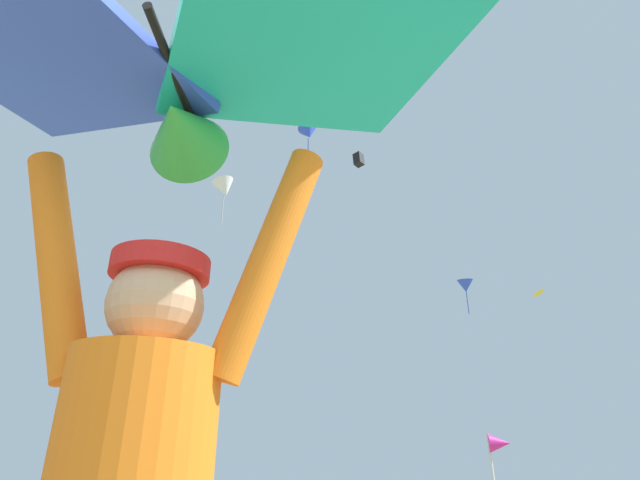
# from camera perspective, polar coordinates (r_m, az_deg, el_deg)

# --- Properties ---
(held_stunt_kite) EXTENTS (1.76, 1.04, 0.40)m
(held_stunt_kite) POSITION_cam_1_polar(r_m,az_deg,el_deg) (1.55, -15.57, 17.53)
(held_stunt_kite) COLOR black
(distant_kite_black_overhead_distant) EXTENTS (0.61, 0.60, 0.70)m
(distant_kite_black_overhead_distant) POSITION_cam_1_polar(r_m,az_deg,el_deg) (26.27, 4.37, 9.02)
(distant_kite_black_overhead_distant) COLOR black
(distant_kite_blue_far_center) EXTENTS (1.81, 1.75, 2.75)m
(distant_kite_blue_far_center) POSITION_cam_1_polar(r_m,az_deg,el_deg) (32.28, -1.32, 12.00)
(distant_kite_blue_far_center) COLOR blue
(distant_kite_blue_mid_left) EXTENTS (1.04, 1.03, 1.60)m
(distant_kite_blue_mid_left) POSITION_cam_1_polar(r_m,az_deg,el_deg) (17.01, -15.47, -8.13)
(distant_kite_blue_mid_left) COLOR blue
(distant_kite_blue_high_left) EXTENTS (1.27, 1.40, 2.44)m
(distant_kite_blue_high_left) POSITION_cam_1_polar(r_m,az_deg,el_deg) (34.99, 16.07, -4.99)
(distant_kite_blue_high_left) COLOR blue
(distant_kite_yellow_low_right) EXTENTS (0.87, 0.92, 0.42)m
(distant_kite_yellow_low_right) POSITION_cam_1_polar(r_m,az_deg,el_deg) (34.39, 23.36, -5.45)
(distant_kite_yellow_low_right) COLOR yellow
(distant_kite_white_mid_right) EXTENTS (1.62, 1.49, 2.82)m
(distant_kite_white_mid_right) POSITION_cam_1_polar(r_m,az_deg,el_deg) (28.41, -10.70, 5.74)
(distant_kite_white_mid_right) COLOR white
(marker_flag) EXTENTS (0.30, 0.24, 1.61)m
(marker_flag) POSITION_cam_1_polar(r_m,az_deg,el_deg) (7.63, 19.51, -21.48)
(marker_flag) COLOR silver
(marker_flag) RESTS_ON ground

